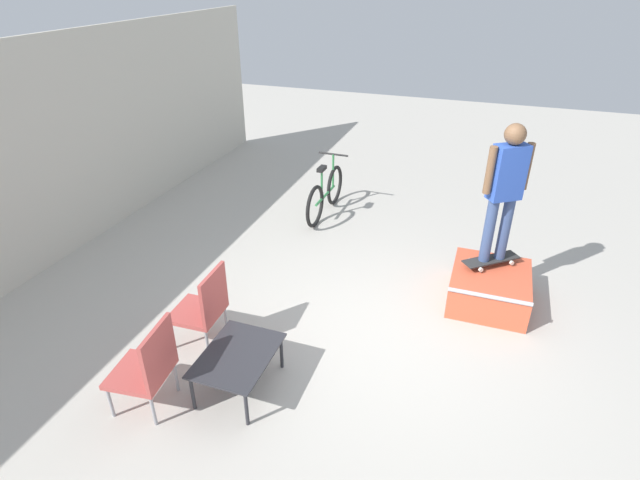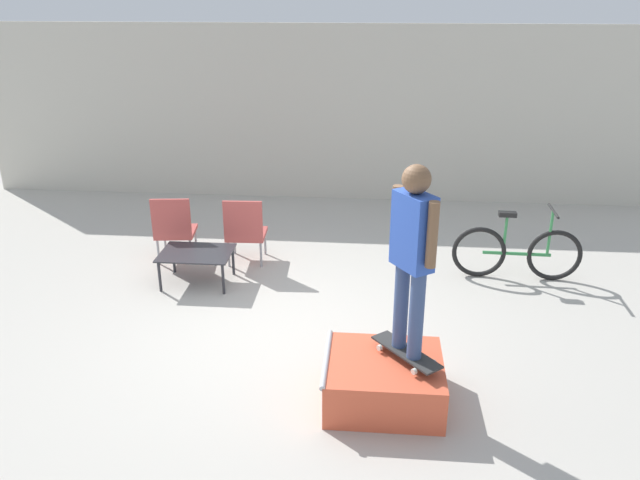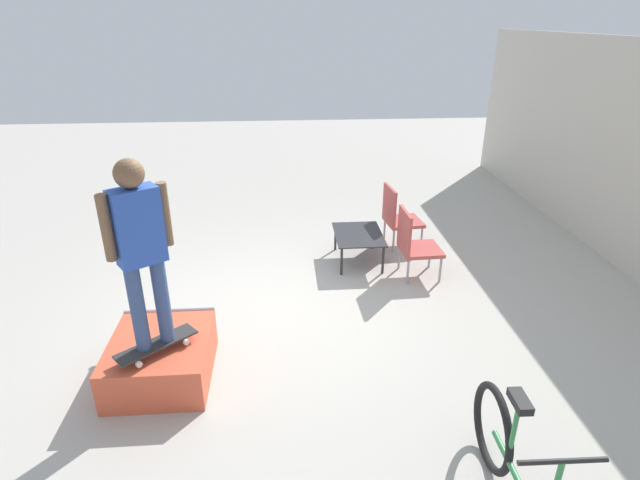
{
  "view_description": "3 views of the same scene",
  "coord_description": "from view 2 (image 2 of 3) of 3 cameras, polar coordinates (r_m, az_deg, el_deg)",
  "views": [
    {
      "loc": [
        -4.48,
        -0.82,
        3.75
      ],
      "look_at": [
        0.48,
        0.93,
        0.84
      ],
      "focal_mm": 28.0,
      "sensor_mm": 36.0,
      "label": 1
    },
    {
      "loc": [
        0.95,
        -5.91,
        3.55
      ],
      "look_at": [
        0.38,
        0.58,
        0.9
      ],
      "focal_mm": 35.0,
      "sensor_mm": 36.0,
      "label": 2
    },
    {
      "loc": [
        5.15,
        0.14,
        3.24
      ],
      "look_at": [
        0.01,
        0.53,
        0.92
      ],
      "focal_mm": 28.0,
      "sensor_mm": 36.0,
      "label": 3
    }
  ],
  "objects": [
    {
      "name": "house_wall_back",
      "position": [
        10.97,
        -0.02,
        11.41
      ],
      "size": [
        12.0,
        0.06,
        3.0
      ],
      "color": "beige",
      "rests_on": "ground_plane"
    },
    {
      "name": "skateboard_on_ramp",
      "position": [
        5.73,
        7.87,
        -10.12
      ],
      "size": [
        0.63,
        0.7,
        0.07
      ],
      "rotation": [
        0.0,
        0.0,
        -0.87
      ],
      "color": "#2D2D2D",
      "rests_on": "skate_ramp_box"
    },
    {
      "name": "patio_chair_left",
      "position": [
        8.75,
        -13.19,
        1.17
      ],
      "size": [
        0.58,
        0.58,
        0.95
      ],
      "rotation": [
        0.0,
        0.0,
        3.26
      ],
      "color": "#99999E",
      "rests_on": "ground_plane"
    },
    {
      "name": "ground_plane",
      "position": [
        6.96,
        -3.55,
        -8.54
      ],
      "size": [
        24.0,
        24.0,
        0.0
      ],
      "primitive_type": "plane",
      "color": "#B7B2A8"
    },
    {
      "name": "bicycle",
      "position": [
        8.43,
        17.56,
        -1.06
      ],
      "size": [
        1.65,
        0.52,
        0.96
      ],
      "rotation": [
        0.0,
        0.0,
        -0.03
      ],
      "color": "black",
      "rests_on": "ground_plane"
    },
    {
      "name": "skate_ramp_box",
      "position": [
        5.86,
        5.83,
        -12.67
      ],
      "size": [
        1.08,
        0.93,
        0.45
      ],
      "color": "#DB5638",
      "rests_on": "ground_plane"
    },
    {
      "name": "patio_chair_right",
      "position": [
        8.49,
        -6.86,
        0.99
      ],
      "size": [
        0.54,
        0.54,
        0.95
      ],
      "rotation": [
        0.0,
        0.0,
        3.18
      ],
      "color": "#99999E",
      "rests_on": "ground_plane"
    },
    {
      "name": "person_skater",
      "position": [
        5.26,
        8.45,
        -0.6
      ],
      "size": [
        0.38,
        0.49,
        1.72
      ],
      "rotation": [
        0.0,
        0.0,
        -0.97
      ],
      "color": "#384C7A",
      "rests_on": "skateboard_on_ramp"
    },
    {
      "name": "coffee_table",
      "position": [
        8.06,
        -11.24,
        -1.39
      ],
      "size": [
        0.9,
        0.67,
        0.43
      ],
      "color": "#2D2D33",
      "rests_on": "ground_plane"
    }
  ]
}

